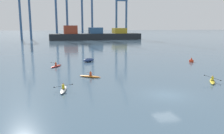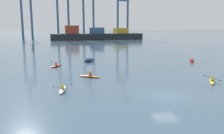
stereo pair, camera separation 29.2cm
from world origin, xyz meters
The scene contains 12 objects.
ground_plane centered at (0.00, 0.00, 0.00)m, with size 800.00×800.00×0.00m, color #425B70.
container_barge centered at (10.92, 105.46, 2.49)m, with size 50.36×10.83×7.72m.
gantry_crane_west centered at (-26.34, 115.46, 17.95)m, with size 6.27×15.51×38.09m.
gantry_crane_west_mid centered at (-6.45, 115.03, 19.59)m, with size 7.29×18.33×37.82m.
gantry_crane_east_mid centered at (8.75, 118.09, 19.06)m, with size 7.25×20.57×37.05m.
gantry_crane_east centered at (29.15, 114.18, 18.53)m, with size 7.50×18.67×40.07m.
capsized_dinghy centered at (-4.67, 25.24, 0.35)m, with size 2.82×2.10×0.76m.
channel_buoy centered at (15.94, 19.69, 0.36)m, with size 0.90×0.90×1.00m.
kayak_yellow centered at (8.61, 3.74, 0.17)m, with size 2.45×3.12×0.96m.
kayak_orange centered at (-6.64, 10.70, 0.17)m, with size 3.13×2.44×1.03m.
kayak_white centered at (-10.70, 4.47, 0.17)m, with size 2.24×3.45×0.95m.
kayak_red centered at (-11.31, 20.86, 0.17)m, with size 2.38×3.16×0.95m.
Camera 2 is at (-11.26, -21.48, 7.32)m, focal length 36.52 mm.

